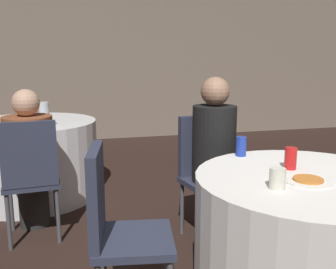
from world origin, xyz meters
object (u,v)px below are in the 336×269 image
Objects in this scene: soda_can_red at (291,158)px; table_far at (33,159)px; chair_near_north at (207,165)px; bottle_far at (44,115)px; chair_near_west at (114,220)px; pizza_plate_near at (308,180)px; chair_far_south at (30,171)px; person_floral_shirt at (30,161)px; person_black_shirt at (219,163)px; soda_can_blue at (241,146)px; table_near at (304,245)px.

table_far is at bearing 127.44° from soda_can_red.
table_far is at bearing -53.00° from chair_near_north.
chair_near_west is at bearing -75.70° from bottle_far.
table_far is at bearing 124.12° from pizza_plate_near.
pizza_plate_near is at bearing -98.93° from soda_can_red.
pizza_plate_near is (1.44, -1.23, 0.21)m from chair_far_south.
bottle_far is (0.08, 0.53, 0.28)m from person_floral_shirt.
chair_near_west is 0.82× the size of person_floral_shirt.
chair_near_north reaches higher than soda_can_red.
chair_near_west is 0.76× the size of person_black_shirt.
person_floral_shirt is 1.61m from soda_can_blue.
pizza_plate_near is at bearing -78.97° from soda_can_blue.
table_far is at bearing 115.37° from bottle_far.
table_far is 5.26× the size of pizza_plate_near.
person_black_shirt is at bearing 91.82° from soda_can_blue.
soda_can_blue is at bearing -47.30° from bottle_far.
soda_can_blue is at bearing -50.26° from table_far.
table_near is 1.26× the size of chair_near_north.
person_black_shirt is (1.32, -0.34, 0.06)m from chair_far_south.
table_far is 1.07m from chair_far_south.
table_far is 2.15m from chair_near_west.
person_black_shirt is 10.11× the size of soda_can_red.
soda_can_blue reaches higher than table_far.
table_near is 1.03× the size of person_floral_shirt.
person_black_shirt reaches higher than pizza_plate_near.
person_black_shirt is at bearing -39.54° from bottle_far.
table_far is 5.67× the size of bottle_far.
table_far is 0.63m from bottle_far.
chair_far_south reaches higher than pizza_plate_near.
pizza_plate_near is (-0.05, -0.07, 0.39)m from table_near.
chair_near_west is 1.00× the size of chair_far_south.
chair_near_west is at bearing 171.22° from table_near.
person_black_shirt is (1.34, -0.51, 0.03)m from person_floral_shirt.
table_far is at bearing -154.93° from chair_near_west.
person_black_shirt is at bearing -26.07° from person_floral_shirt.
chair_near_west is at bearing -71.59° from person_floral_shirt.
person_floral_shirt is 2.02m from pizza_plate_near.
person_black_shirt is 0.39m from soda_can_blue.
pizza_plate_near is at bearing 86.64° from chair_near_north.
bottle_far is at bearing 132.70° from soda_can_blue.
chair_far_south is at bearing -144.80° from chair_near_west.
person_black_shirt is at bearing -44.29° from table_far.
bottle_far reaches higher than table_far.
soda_can_blue is at bearing 83.45° from chair_near_north.
person_black_shirt reaches higher than chair_near_north.
chair_near_west reaches higher than soda_can_red.
chair_far_south is 1.37m from person_black_shirt.
soda_can_red and soda_can_blue have the same top height.
person_black_shirt is at bearing -19.94° from chair_far_south.
bottle_far is (-1.26, 1.04, 0.25)m from person_black_shirt.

